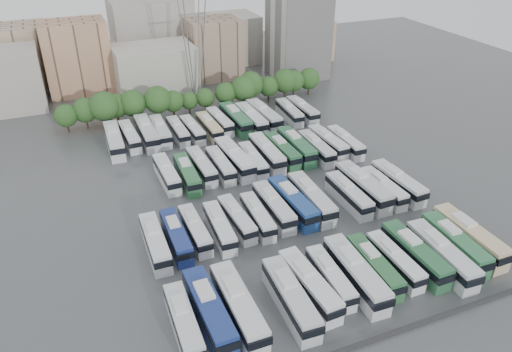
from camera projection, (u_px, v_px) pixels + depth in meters
name	position (u px, v px, depth m)	size (l,w,h in m)	color
ground	(270.00, 199.00, 85.26)	(220.00, 220.00, 0.00)	#424447
parapet	(384.00, 336.00, 58.65)	(56.00, 0.50, 0.50)	#2D2D30
tree_line	(197.00, 95.00, 116.78)	(64.56, 7.96, 8.32)	black
city_buildings	(139.00, 51.00, 136.53)	(102.00, 35.00, 20.00)	#9E998E
apartment_tower	(298.00, 29.00, 136.68)	(14.00, 14.00, 26.00)	silver
electricity_pylon	(193.00, 25.00, 116.80)	(9.00, 6.91, 33.83)	slate
bus_r0_s0	(184.00, 323.00, 58.47)	(2.86, 11.56, 3.61)	silver
bus_r0_s1	(209.00, 311.00, 59.74)	(3.09, 13.32, 4.17)	navy
bus_r0_s2	(238.00, 306.00, 60.34)	(3.01, 13.61, 4.27)	silver
bus_r0_s4	(291.00, 298.00, 61.68)	(3.41, 13.15, 4.09)	silver
bus_r0_s5	(309.00, 285.00, 63.87)	(3.31, 12.63, 3.93)	white
bus_r0_s6	(330.00, 277.00, 65.49)	(2.92, 11.00, 3.42)	silver
bus_r0_s7	(356.00, 274.00, 65.52)	(3.49, 13.61, 4.24)	silver
bus_r0_s8	(374.00, 266.00, 67.27)	(3.07, 11.68, 3.63)	#2C673A
bus_r0_s9	(395.00, 261.00, 68.42)	(2.41, 11.01, 3.45)	white
bus_r0_s10	(415.00, 254.00, 69.24)	(2.81, 12.80, 4.01)	#2A633C
bus_r0_s11	(441.00, 255.00, 68.98)	(3.49, 13.35, 4.15)	silver
bus_r0_s12	(454.00, 244.00, 71.32)	(3.34, 12.79, 3.98)	#317345
bus_r0_s13	(469.00, 236.00, 72.64)	(3.02, 13.41, 4.20)	beige
bus_r1_s0	(155.00, 242.00, 71.79)	(2.87, 11.95, 3.73)	silver
bus_r1_s1	(176.00, 236.00, 73.21)	(2.64, 11.47, 3.59)	navy
bus_r1_s2	(195.00, 230.00, 74.71)	(2.45, 10.93, 3.43)	silver
bus_r1_s3	(220.00, 227.00, 75.19)	(2.97, 11.25, 3.50)	silver
bus_r1_s4	(237.00, 219.00, 77.25)	(2.84, 10.99, 3.42)	silver
bus_r1_s5	(258.00, 216.00, 77.84)	(2.83, 10.94, 3.40)	silver
bus_r1_s6	(274.00, 207.00, 79.83)	(2.71, 12.18, 3.82)	silver
bus_r1_s7	(292.00, 202.00, 80.74)	(3.31, 13.13, 4.09)	navy
bus_r1_s8	(311.00, 198.00, 81.79)	(3.15, 13.16, 4.11)	silver
bus_r1_s10	(349.00, 195.00, 83.08)	(2.70, 11.85, 3.71)	silver
bus_r1_s11	(363.00, 187.00, 84.81)	(3.23, 13.72, 4.29)	silver
bus_r1_s12	(383.00, 188.00, 85.18)	(2.52, 11.29, 3.54)	silver
bus_r1_s13	(398.00, 182.00, 86.37)	(3.19, 12.62, 3.93)	silver
bus_r2_s2	(167.00, 173.00, 89.44)	(2.66, 11.57, 3.62)	white
bus_r2_s3	(187.00, 174.00, 89.24)	(3.03, 11.90, 3.71)	#2E6B3D
bus_r2_s4	(201.00, 166.00, 91.87)	(2.82, 11.77, 3.68)	silver
bus_r2_s5	(221.00, 165.00, 92.31)	(2.49, 11.28, 3.54)	silver
bus_r2_s6	(235.00, 158.00, 93.81)	(3.61, 13.79, 4.29)	white
bus_r2_s7	(253.00, 160.00, 94.05)	(2.94, 11.25, 3.50)	silver
bus_r2_s8	(267.00, 153.00, 96.12)	(2.99, 12.90, 4.03)	silver
bus_r2_s9	(282.00, 151.00, 97.15)	(2.78, 12.18, 3.81)	#2B643B
bus_r2_s10	(296.00, 146.00, 98.48)	(3.10, 13.17, 4.12)	#2E6C45
bus_r2_s11	(316.00, 148.00, 98.25)	(2.76, 11.95, 3.74)	silver
bus_r2_s12	(328.00, 142.00, 100.48)	(3.10, 12.16, 3.79)	silver
bus_r2_s13	(345.00, 142.00, 100.60)	(2.64, 11.58, 3.62)	silver
bus_r3_s0	(114.00, 140.00, 100.82)	(3.39, 13.46, 4.19)	silver
bus_r3_s1	(130.00, 136.00, 103.10)	(2.92, 11.71, 3.65)	silver
bus_r3_s2	(147.00, 133.00, 103.97)	(2.96, 13.41, 4.20)	silver
bus_r3_s3	(161.00, 131.00, 105.17)	(2.89, 11.99, 3.74)	silver
bus_r3_s4	(178.00, 131.00, 105.66)	(2.52, 10.99, 3.44)	silver
bus_r3_s5	(192.00, 129.00, 106.25)	(2.88, 11.02, 3.43)	silver
bus_r3_s6	(209.00, 127.00, 107.28)	(2.76, 11.53, 3.60)	beige
bus_r3_s7	(220.00, 121.00, 109.91)	(3.00, 11.38, 3.54)	white
bus_r3_s8	(236.00, 119.00, 110.25)	(3.20, 13.48, 4.21)	#2F6F47
bus_r3_s9	(251.00, 119.00, 110.33)	(3.01, 13.26, 4.15)	silver
bus_r3_s10	(264.00, 115.00, 111.95)	(3.57, 13.68, 4.26)	silver
bus_r3_s12	(289.00, 112.00, 114.38)	(3.10, 11.60, 3.60)	silver
bus_r3_s13	(302.00, 110.00, 115.39)	(2.82, 12.06, 3.77)	silver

